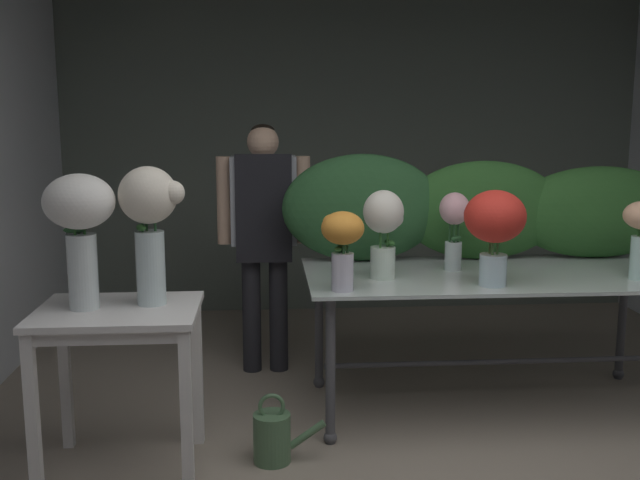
{
  "coord_description": "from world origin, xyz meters",
  "views": [
    {
      "loc": [
        -0.74,
        -2.27,
        1.64
      ],
      "look_at": [
        -0.47,
        1.28,
        1.04
      ],
      "focal_mm": 40.89,
      "sensor_mm": 36.0,
      "label": 1
    }
  ],
  "objects_px": {
    "vase_white_roses_tall": "(80,221)",
    "vase_cream_lisianthus_tall": "(150,219)",
    "florist": "(264,222)",
    "vase_ivory_peonies": "(384,227)",
    "vase_sunset_anemones": "(342,241)",
    "watering_can": "(273,437)",
    "display_table_glass": "(495,290)",
    "side_table_white": "(119,331)",
    "vase_blush_dahlias": "(455,223)",
    "vase_scarlet_roses": "(494,224)"
  },
  "relations": [
    {
      "from": "display_table_glass",
      "to": "florist",
      "type": "relative_size",
      "value": 1.32
    },
    {
      "from": "florist",
      "to": "watering_can",
      "type": "xyz_separation_m",
      "value": [
        0.03,
        -1.29,
        -0.86
      ]
    },
    {
      "from": "side_table_white",
      "to": "vase_white_roses_tall",
      "type": "bearing_deg",
      "value": -179.95
    },
    {
      "from": "display_table_glass",
      "to": "vase_blush_dahlias",
      "type": "bearing_deg",
      "value": 162.38
    },
    {
      "from": "florist",
      "to": "vase_blush_dahlias",
      "type": "height_order",
      "value": "florist"
    },
    {
      "from": "display_table_glass",
      "to": "vase_blush_dahlias",
      "type": "height_order",
      "value": "vase_blush_dahlias"
    },
    {
      "from": "vase_blush_dahlias",
      "to": "vase_scarlet_roses",
      "type": "distance_m",
      "value": 0.4
    },
    {
      "from": "side_table_white",
      "to": "vase_ivory_peonies",
      "type": "xyz_separation_m",
      "value": [
        1.3,
        0.48,
        0.39
      ]
    },
    {
      "from": "display_table_glass",
      "to": "vase_cream_lisianthus_tall",
      "type": "bearing_deg",
      "value": -163.41
    },
    {
      "from": "florist",
      "to": "vase_sunset_anemones",
      "type": "xyz_separation_m",
      "value": [
        0.38,
        -1.08,
        0.05
      ]
    },
    {
      "from": "florist",
      "to": "vase_cream_lisianthus_tall",
      "type": "relative_size",
      "value": 2.5
    },
    {
      "from": "side_table_white",
      "to": "watering_can",
      "type": "relative_size",
      "value": 2.22
    },
    {
      "from": "florist",
      "to": "side_table_white",
      "type": "bearing_deg",
      "value": -116.9
    },
    {
      "from": "vase_white_roses_tall",
      "to": "display_table_glass",
      "type": "bearing_deg",
      "value": 15.83
    },
    {
      "from": "display_table_glass",
      "to": "watering_can",
      "type": "bearing_deg",
      "value": -155.3
    },
    {
      "from": "side_table_white",
      "to": "florist",
      "type": "bearing_deg",
      "value": 63.1
    },
    {
      "from": "vase_ivory_peonies",
      "to": "vase_cream_lisianthus_tall",
      "type": "bearing_deg",
      "value": -159.65
    },
    {
      "from": "side_table_white",
      "to": "vase_scarlet_roses",
      "type": "bearing_deg",
      "value": 8.7
    },
    {
      "from": "vase_white_roses_tall",
      "to": "vase_sunset_anemones",
      "type": "bearing_deg",
      "value": 10.78
    },
    {
      "from": "vase_sunset_anemones",
      "to": "vase_scarlet_roses",
      "type": "distance_m",
      "value": 0.78
    },
    {
      "from": "florist",
      "to": "vase_scarlet_roses",
      "type": "xyz_separation_m",
      "value": [
        1.16,
        -1.03,
        0.12
      ]
    },
    {
      "from": "vase_blush_dahlias",
      "to": "vase_cream_lisianthus_tall",
      "type": "distance_m",
      "value": 1.69
    },
    {
      "from": "side_table_white",
      "to": "watering_can",
      "type": "height_order",
      "value": "side_table_white"
    },
    {
      "from": "vase_ivory_peonies",
      "to": "florist",
      "type": "bearing_deg",
      "value": 127.35
    },
    {
      "from": "vase_sunset_anemones",
      "to": "vase_scarlet_roses",
      "type": "xyz_separation_m",
      "value": [
        0.78,
        0.05,
        0.07
      ]
    },
    {
      "from": "vase_blush_dahlias",
      "to": "vase_scarlet_roses",
      "type": "bearing_deg",
      "value": -75.18
    },
    {
      "from": "vase_white_roses_tall",
      "to": "watering_can",
      "type": "distance_m",
      "value": 1.35
    },
    {
      "from": "vase_sunset_anemones",
      "to": "vase_blush_dahlias",
      "type": "height_order",
      "value": "vase_blush_dahlias"
    },
    {
      "from": "display_table_glass",
      "to": "vase_white_roses_tall",
      "type": "distance_m",
      "value": 2.23
    },
    {
      "from": "display_table_glass",
      "to": "vase_ivory_peonies",
      "type": "xyz_separation_m",
      "value": [
        -0.65,
        -0.11,
        0.38
      ]
    },
    {
      "from": "side_table_white",
      "to": "vase_blush_dahlias",
      "type": "height_order",
      "value": "vase_blush_dahlias"
    },
    {
      "from": "display_table_glass",
      "to": "vase_scarlet_roses",
      "type": "relative_size",
      "value": 4.31
    },
    {
      "from": "display_table_glass",
      "to": "watering_can",
      "type": "height_order",
      "value": "display_table_glass"
    },
    {
      "from": "florist",
      "to": "vase_blush_dahlias",
      "type": "relative_size",
      "value": 3.64
    },
    {
      "from": "vase_ivory_peonies",
      "to": "vase_white_roses_tall",
      "type": "xyz_separation_m",
      "value": [
        -1.44,
        -0.48,
        0.12
      ]
    },
    {
      "from": "watering_can",
      "to": "vase_cream_lisianthus_tall",
      "type": "bearing_deg",
      "value": 175.97
    },
    {
      "from": "vase_white_roses_tall",
      "to": "vase_scarlet_roses",
      "type": "bearing_deg",
      "value": 8.06
    },
    {
      "from": "vase_ivory_peonies",
      "to": "vase_sunset_anemones",
      "type": "relative_size",
      "value": 1.19
    },
    {
      "from": "side_table_white",
      "to": "vase_blush_dahlias",
      "type": "relative_size",
      "value": 1.79
    },
    {
      "from": "vase_ivory_peonies",
      "to": "vase_scarlet_roses",
      "type": "bearing_deg",
      "value": -21.14
    },
    {
      "from": "vase_blush_dahlias",
      "to": "vase_scarlet_roses",
      "type": "height_order",
      "value": "vase_scarlet_roses"
    },
    {
      "from": "vase_sunset_anemones",
      "to": "vase_blush_dahlias",
      "type": "relative_size",
      "value": 0.9
    },
    {
      "from": "vase_sunset_anemones",
      "to": "vase_white_roses_tall",
      "type": "height_order",
      "value": "vase_white_roses_tall"
    },
    {
      "from": "vase_blush_dahlias",
      "to": "vase_cream_lisianthus_tall",
      "type": "bearing_deg",
      "value": -158.96
    },
    {
      "from": "vase_ivory_peonies",
      "to": "vase_scarlet_roses",
      "type": "xyz_separation_m",
      "value": [
        0.53,
        -0.2,
        0.04
      ]
    },
    {
      "from": "vase_blush_dahlias",
      "to": "watering_can",
      "type": "xyz_separation_m",
      "value": [
        -1.02,
        -0.64,
        -0.93
      ]
    },
    {
      "from": "florist",
      "to": "vase_ivory_peonies",
      "type": "bearing_deg",
      "value": -52.65
    },
    {
      "from": "vase_sunset_anemones",
      "to": "vase_cream_lisianthus_tall",
      "type": "distance_m",
      "value": 0.92
    },
    {
      "from": "vase_white_roses_tall",
      "to": "vase_cream_lisianthus_tall",
      "type": "distance_m",
      "value": 0.3
    },
    {
      "from": "vase_ivory_peonies",
      "to": "vase_blush_dahlias",
      "type": "relative_size",
      "value": 1.08
    }
  ]
}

